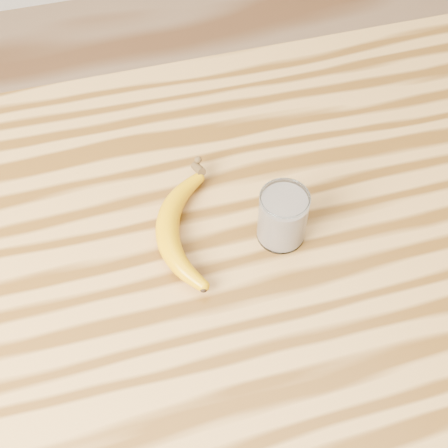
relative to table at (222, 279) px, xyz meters
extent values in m
plane|color=#806144|center=(0.00, 0.00, -0.77)|extent=(4.00, 4.00, 0.00)
cube|color=#A8793C|center=(0.00, 0.00, 0.11)|extent=(1.20, 0.80, 0.04)
cylinder|color=brown|center=(0.54, 0.34, -0.34)|extent=(0.06, 0.06, 0.86)
cylinder|color=white|center=(0.09, -0.02, 0.17)|extent=(0.07, 0.07, 0.09)
torus|color=white|center=(0.09, -0.02, 0.22)|extent=(0.07, 0.07, 0.00)
cylinder|color=beige|center=(0.09, -0.02, 0.17)|extent=(0.07, 0.07, 0.08)
camera|label=1|loc=(-0.13, -0.51, 0.89)|focal=50.00mm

